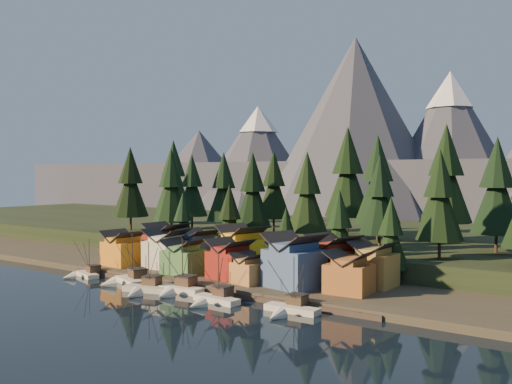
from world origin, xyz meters
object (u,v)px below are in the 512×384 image
Objects in this scene: boat_0 at (83,269)px; house_front_0 at (123,247)px; boat_3 at (177,282)px; boat_4 at (212,293)px; boat_2 at (144,283)px; house_back_0 at (166,242)px; boat_5 at (289,302)px; boat_1 at (125,273)px; house_back_1 at (198,247)px; house_front_1 at (167,247)px.

house_front_0 is at bearing 102.23° from boat_0.
boat_3 is 11.60m from boat_4.
boat_3 reaches higher than boat_0.
boat_2 is 30.70m from house_back_0.
house_front_0 reaches higher than boat_5.
boat_1 is 21.92m from house_back_1.
boat_0 is 0.88× the size of boat_2.
house_back_1 is at bearing 104.25° from boat_1.
boat_0 is 24.81m from boat_2.
house_front_0 is (-40.84, 13.95, 4.02)m from boat_4.
boat_3 is 1.21× the size of house_front_1.
boat_4 is (41.90, -2.89, 0.05)m from boat_0.
boat_3 reaches higher than house_front_0.
house_front_1 reaches higher than boat_2.
house_front_1 is at bearing 21.31° from house_front_0.
boat_3 is 1.12× the size of boat_4.
house_back_1 is (-40.88, 22.46, 4.26)m from boat_5.
boat_5 is 46.84m from house_back_1.
boat_0 is 11.83m from house_front_0.
boat_0 is 42.00m from boat_4.
boat_1 is 1.35× the size of house_front_0.
boat_1 reaches higher than boat_5.
house_back_0 reaches higher than house_front_0.
boat_0 is 0.81× the size of boat_3.
house_back_1 is at bearing 51.91° from house_front_1.
boat_2 is 1.04× the size of boat_4.
boat_3 is 26.12m from house_back_1.
house_front_0 is at bearing -139.19° from house_back_1.
boat_2 is at bearing 8.91° from boat_0.
house_front_1 is 8.67m from house_back_0.
boat_2 is 17.41m from boat_4.
boat_5 reaches higher than boat_0.
boat_1 is at bearing 17.66° from boat_0.
boat_3 is at bearing 13.93° from boat_2.
boat_5 is 1.11× the size of house_front_1.
house_back_1 is (-25.11, 24.36, 4.24)m from boat_4.
house_front_0 is at bearing 132.34° from boat_2.
boat_4 is 43.34m from house_front_0.
boat_5 is (27.09, -0.61, -0.48)m from boat_3.
boat_1 is at bearing 177.18° from boat_5.
boat_0 is 1.10× the size of house_front_0.
boat_1 is 22.61m from house_back_0.
house_back_1 is (15.73, 10.40, 0.22)m from house_front_0.
house_back_0 is (-7.97, 20.71, 4.33)m from boat_1.
boat_4 is (27.33, -2.88, -0.46)m from boat_1.
boat_1 is 1.21× the size of house_front_1.
boat_2 is (24.51, -3.79, 0.15)m from boat_0.
boat_4 is at bearing -174.66° from boat_5.
house_front_1 is at bearing 117.10° from boat_1.
house_front_1 is (-29.11, 17.52, 4.48)m from boat_4.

